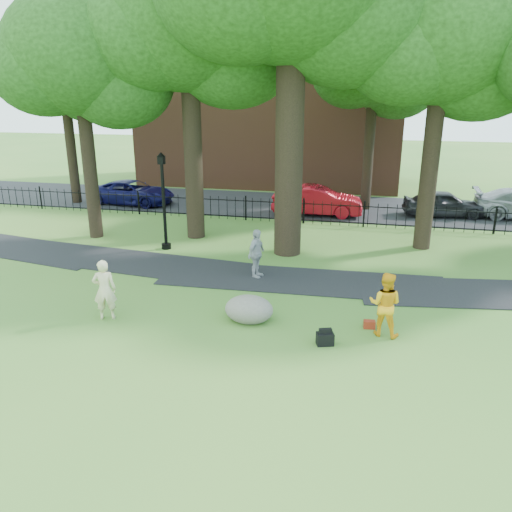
% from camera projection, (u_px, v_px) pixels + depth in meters
% --- Properties ---
extents(ground, '(120.00, 120.00, 0.00)m').
position_uv_depth(ground, '(247.00, 326.00, 14.25)').
color(ground, '#366C26').
rests_on(ground, ground).
extents(footpath, '(36.07, 3.85, 0.03)m').
position_uv_depth(footpath, '(301.00, 281.00, 17.65)').
color(footpath, black).
rests_on(footpath, ground).
extents(street, '(80.00, 7.00, 0.02)m').
position_uv_depth(street, '(312.00, 206.00, 29.06)').
color(street, black).
rests_on(street, ground).
extents(iron_fence, '(44.00, 0.04, 1.20)m').
position_uv_depth(iron_fence, '(303.00, 212.00, 25.17)').
color(iron_fence, black).
rests_on(iron_fence, ground).
extents(brick_building, '(18.00, 8.00, 12.00)m').
position_uv_depth(brick_building, '(272.00, 97.00, 35.42)').
color(brick_building, brown).
rests_on(brick_building, ground).
extents(tree_row, '(26.82, 7.96, 12.42)m').
position_uv_depth(tree_row, '(310.00, 43.00, 19.35)').
color(tree_row, black).
rests_on(tree_row, ground).
extents(woman, '(0.78, 0.64, 1.82)m').
position_uv_depth(woman, '(105.00, 290.00, 14.47)').
color(woman, beige).
rests_on(woman, ground).
extents(man, '(1.00, 0.85, 1.81)m').
position_uv_depth(man, '(385.00, 304.00, 13.50)').
color(man, '#F6A614').
rests_on(man, ground).
extents(pedestrian, '(0.71, 1.13, 1.78)m').
position_uv_depth(pedestrian, '(256.00, 254.00, 17.74)').
color(pedestrian, '#9FA0A4').
rests_on(pedestrian, ground).
extents(boulder, '(1.47, 1.13, 0.83)m').
position_uv_depth(boulder, '(249.00, 308.00, 14.48)').
color(boulder, slate).
rests_on(boulder, ground).
extents(lamppost, '(0.40, 0.40, 4.07)m').
position_uv_depth(lamppost, '(164.00, 203.00, 20.66)').
color(lamppost, black).
rests_on(lamppost, ground).
extents(backpack, '(0.51, 0.41, 0.34)m').
position_uv_depth(backpack, '(325.00, 339.00, 13.18)').
color(backpack, black).
rests_on(backpack, ground).
extents(red_bag, '(0.34, 0.24, 0.22)m').
position_uv_depth(red_bag, '(369.00, 324.00, 14.12)').
color(red_bag, maroon).
rests_on(red_bag, ground).
extents(red_sedan, '(4.83, 1.84, 1.57)m').
position_uv_depth(red_sedan, '(317.00, 201.00, 26.80)').
color(red_sedan, maroon).
rests_on(red_sedan, ground).
extents(navy_van, '(5.13, 2.67, 1.38)m').
position_uv_depth(navy_van, '(133.00, 192.00, 29.50)').
color(navy_van, '#0D0C3F').
rests_on(navy_van, ground).
extents(grey_car, '(4.32, 2.15, 1.42)m').
position_uv_depth(grey_car, '(444.00, 203.00, 26.54)').
color(grey_car, black).
rests_on(grey_car, ground).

